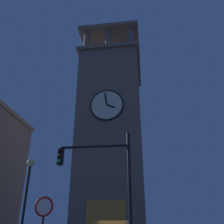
{
  "coord_description": "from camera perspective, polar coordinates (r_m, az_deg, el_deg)",
  "views": [
    {
      "loc": [
        -2.54,
        20.79,
        2.17
      ],
      "look_at": [
        0.73,
        -4.04,
        13.81
      ],
      "focal_mm": 39.17,
      "sensor_mm": 36.0,
      "label": 1
    }
  ],
  "objects": [
    {
      "name": "no_horn_sign",
      "position": [
        10.79,
        -15.76,
        -22.05
      ],
      "size": [
        0.78,
        0.14,
        3.24
      ],
      "color": "black",
      "rests_on": "ground_plane"
    },
    {
      "name": "clocktower",
      "position": [
        26.32,
        0.09,
        -6.86
      ],
      "size": [
        6.83,
        8.83,
        25.78
      ],
      "color": "#75665B",
      "rests_on": "ground_plane"
    },
    {
      "name": "street_lamp",
      "position": [
        14.89,
        -19.31,
        -16.94
      ],
      "size": [
        0.44,
        0.44,
        5.67
      ],
      "color": "black",
      "rests_on": "ground_plane"
    },
    {
      "name": "traffic_signal_near",
      "position": [
        10.85,
        -1.44,
        -15.73
      ],
      "size": [
        3.31,
        0.41,
        6.01
      ],
      "color": "black",
      "rests_on": "ground_plane"
    }
  ]
}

